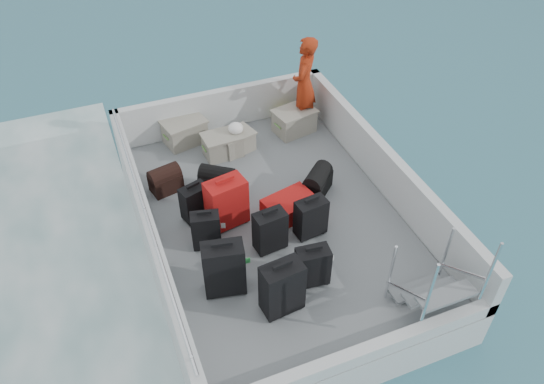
{
  "coord_description": "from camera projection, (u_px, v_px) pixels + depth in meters",
  "views": [
    {
      "loc": [
        -2.02,
        -4.98,
        5.84
      ],
      "look_at": [
        -0.0,
        0.1,
        1.0
      ],
      "focal_mm": 35.0,
      "sensor_mm": 36.0,
      "label": 1
    }
  ],
  "objects": [
    {
      "name": "suitcase_2",
      "position": [
        195.0,
        203.0,
        7.29
      ],
      "size": [
        0.43,
        0.33,
        0.55
      ],
      "primitive_type": "cube",
      "rotation": [
        0.0,
        0.0,
        0.31
      ],
      "color": "black",
      "rests_on": "deck"
    },
    {
      "name": "duffel_2",
      "position": [
        317.0,
        183.0,
        7.78
      ],
      "size": [
        0.57,
        0.56,
        0.32
      ],
      "primitive_type": null,
      "rotation": [
        0.0,
        0.0,
        0.74
      ],
      "color": "black",
      "rests_on": "deck"
    },
    {
      "name": "passenger",
      "position": [
        304.0,
        84.0,
        8.66
      ],
      "size": [
        0.67,
        0.7,
        1.61
      ],
      "primitive_type": "imported",
      "rotation": [
        0.0,
        0.0,
        -2.24
      ],
      "color": "red",
      "rests_on": "deck"
    },
    {
      "name": "suitcase_5",
      "position": [
        227.0,
        203.0,
        7.15
      ],
      "size": [
        0.58,
        0.41,
        0.73
      ],
      "primitive_type": "cube",
      "rotation": [
        0.0,
        0.0,
        0.18
      ],
      "color": "#B1170D",
      "rests_on": "deck"
    },
    {
      "name": "duffel_0",
      "position": [
        166.0,
        181.0,
        7.81
      ],
      "size": [
        0.5,
        0.39,
        0.32
      ],
      "primitive_type": null,
      "rotation": [
        0.0,
        0.0,
        0.23
      ],
      "color": "black",
      "rests_on": "deck"
    },
    {
      "name": "deck",
      "position": [
        275.0,
        217.0,
        7.49
      ],
      "size": [
        3.3,
        4.7,
        0.02
      ],
      "primitive_type": "cube",
      "color": "slate",
      "rests_on": "ferry_hull"
    },
    {
      "name": "duffel_1",
      "position": [
        217.0,
        181.0,
        7.81
      ],
      "size": [
        0.58,
        0.54,
        0.32
      ],
      "primitive_type": null,
      "rotation": [
        0.0,
        0.0,
        -0.63
      ],
      "color": "black",
      "rests_on": "deck"
    },
    {
      "name": "crate_0",
      "position": [
        185.0,
        132.0,
        8.69
      ],
      "size": [
        0.72,
        0.57,
        0.39
      ],
      "primitive_type": "cube",
      "rotation": [
        0.0,
        0.0,
        0.22
      ],
      "color": "gray",
      "rests_on": "deck"
    },
    {
      "name": "ferry_hull",
      "position": [
        275.0,
        232.0,
        7.69
      ],
      "size": [
        3.6,
        5.0,
        0.6
      ],
      "primitive_type": "cube",
      "color": "silver",
      "rests_on": "ground"
    },
    {
      "name": "deck_fittings",
      "position": [
        308.0,
        205.0,
        7.11
      ],
      "size": [
        3.6,
        5.0,
        0.9
      ],
      "color": "silver",
      "rests_on": "deck"
    },
    {
      "name": "suitcase_6",
      "position": [
        313.0,
        267.0,
        6.42
      ],
      "size": [
        0.43,
        0.28,
        0.56
      ],
      "primitive_type": "cube",
      "rotation": [
        0.0,
        0.0,
        -0.1
      ],
      "color": "black",
      "rests_on": "deck"
    },
    {
      "name": "suitcase_4",
      "position": [
        270.0,
        231.0,
        6.84
      ],
      "size": [
        0.44,
        0.29,
        0.61
      ],
      "primitive_type": "cube",
      "rotation": [
        0.0,
        0.0,
        0.11
      ],
      "color": "black",
      "rests_on": "deck"
    },
    {
      "name": "ground",
      "position": [
        275.0,
        246.0,
        7.89
      ],
      "size": [
        160.0,
        160.0,
        0.0
      ],
      "primitive_type": "plane",
      "color": "#1D5066",
      "rests_on": "ground"
    },
    {
      "name": "crate_1",
      "position": [
        223.0,
        146.0,
        8.44
      ],
      "size": [
        0.6,
        0.43,
        0.35
      ],
      "primitive_type": "cube",
      "rotation": [
        0.0,
        0.0,
        0.05
      ],
      "color": "gray",
      "rests_on": "deck"
    },
    {
      "name": "suitcase_7",
      "position": [
        311.0,
        218.0,
        7.04
      ],
      "size": [
        0.44,
        0.28,
        0.58
      ],
      "primitive_type": "cube",
      "rotation": [
        0.0,
        0.0,
        0.12
      ],
      "color": "black",
      "rests_on": "deck"
    },
    {
      "name": "crate_2",
      "position": [
        237.0,
        143.0,
        8.54
      ],
      "size": [
        0.6,
        0.49,
        0.32
      ],
      "primitive_type": "cube",
      "rotation": [
        0.0,
        0.0,
        0.28
      ],
      "color": "gray",
      "rests_on": "deck"
    },
    {
      "name": "white_bag",
      "position": [
        236.0,
        130.0,
        8.37
      ],
      "size": [
        0.24,
        0.24,
        0.18
      ],
      "primitive_type": "ellipsoid",
      "color": "white",
      "rests_on": "crate_2"
    },
    {
      "name": "yellow_bag",
      "position": [
        285.0,
        114.0,
        9.24
      ],
      "size": [
        0.28,
        0.26,
        0.22
      ],
      "primitive_type": "ellipsoid",
      "color": "yellow",
      "rests_on": "deck"
    },
    {
      "name": "suitcase_0",
      "position": [
        224.0,
        269.0,
        6.26
      ],
      "size": [
        0.54,
        0.37,
        0.76
      ],
      "primitive_type": "cube",
      "rotation": [
        0.0,
        0.0,
        -0.2
      ],
      "color": "black",
      "rests_on": "deck"
    },
    {
      "name": "suitcase_3",
      "position": [
        282.0,
        289.0,
        6.07
      ],
      "size": [
        0.51,
        0.33,
        0.73
      ],
      "primitive_type": "cube",
      "rotation": [
        0.0,
        0.0,
        0.11
      ],
      "color": "black",
      "rests_on": "deck"
    },
    {
      "name": "suitcase_1",
      "position": [
        206.0,
        231.0,
        6.88
      ],
      "size": [
        0.41,
        0.29,
        0.56
      ],
      "primitive_type": "cube",
      "rotation": [
        0.0,
        0.0,
        -0.23
      ],
      "color": "black",
      "rests_on": "deck"
    },
    {
      "name": "crate_3",
      "position": [
        294.0,
        122.0,
        8.92
      ],
      "size": [
        0.71,
        0.56,
        0.39
      ],
      "primitive_type": "cube",
      "rotation": [
        0.0,
        0.0,
        0.2
      ],
      "color": "gray",
      "rests_on": "deck"
    },
    {
      "name": "suitcase_8",
      "position": [
        289.0,
        207.0,
        7.43
      ],
      "size": [
        0.79,
        0.61,
        0.28
      ],
      "primitive_type": "cube",
      "rotation": [
        0.0,
        0.0,
        1.8
      ],
      "color": "#B1170D",
      "rests_on": "deck"
    }
  ]
}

